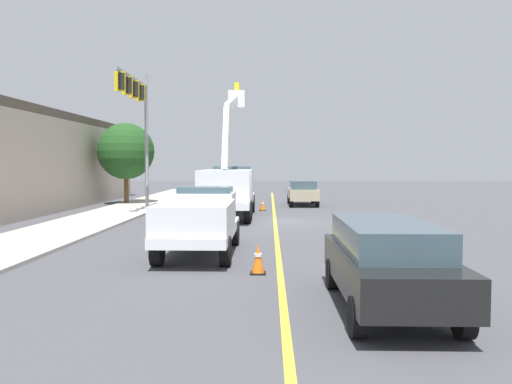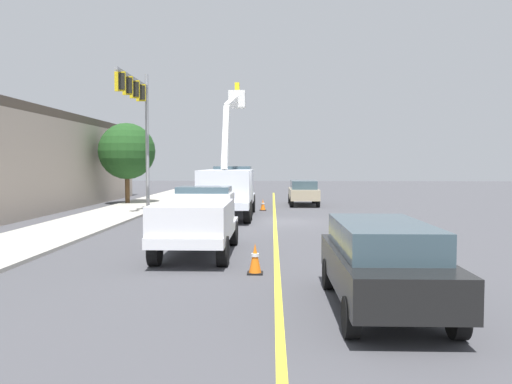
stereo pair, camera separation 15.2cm
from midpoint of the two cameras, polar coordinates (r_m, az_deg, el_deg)
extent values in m
plane|color=#47474C|center=(24.91, 2.30, -3.36)|extent=(120.00, 120.00, 0.00)
cube|color=#B2ADA3|center=(26.38, -17.50, -3.00)|extent=(60.03, 4.07, 0.12)
cube|color=yellow|center=(24.91, 2.30, -3.35)|extent=(50.00, 0.55, 0.01)
cube|color=white|center=(27.01, -2.91, -0.93)|extent=(8.22, 2.56, 0.36)
cube|color=white|center=(29.58, -2.49, 0.92)|extent=(2.64, 2.37, 1.60)
cube|color=#384C56|center=(29.76, -2.47, 2.28)|extent=(1.82, 2.11, 0.64)
cube|color=white|center=(25.99, -3.09, 0.50)|extent=(5.27, 2.54, 1.80)
cube|color=white|center=(24.87, -3.25, 6.11)|extent=(1.01, 0.37, 3.14)
cube|color=white|center=(26.87, -2.50, 10.11)|extent=(3.11, 0.57, 1.13)
cube|color=white|center=(28.38, -1.96, 10.31)|extent=(0.90, 0.90, 0.90)
cube|color=yellow|center=(28.46, -1.96, 11.51)|extent=(0.36, 0.24, 0.60)
cylinder|color=black|center=(29.99, -4.60, -1.26)|extent=(1.04, 0.35, 1.04)
cylinder|color=black|center=(29.83, -0.30, -1.28)|extent=(1.04, 0.35, 1.04)
cylinder|color=black|center=(25.69, -5.68, -2.00)|extent=(1.04, 0.35, 1.04)
cylinder|color=black|center=(25.50, -0.66, -2.03)|extent=(1.04, 0.35, 1.04)
cylinder|color=black|center=(24.40, -6.08, -2.28)|extent=(1.04, 0.35, 1.04)
cylinder|color=black|center=(24.19, -0.79, -2.31)|extent=(1.04, 0.35, 1.04)
cube|color=white|center=(16.02, -6.20, -4.30)|extent=(5.62, 2.14, 0.30)
cube|color=white|center=(17.17, -5.63, -1.95)|extent=(2.03, 1.95, 1.10)
cube|color=#384C56|center=(17.34, -5.56, -0.31)|extent=(1.36, 1.77, 0.56)
cube|color=white|center=(14.98, -6.74, -3.28)|extent=(3.38, 2.13, 1.10)
cylinder|color=black|center=(18.02, -8.35, -4.54)|extent=(0.84, 0.31, 0.84)
cylinder|color=black|center=(17.79, -2.33, -4.61)|extent=(0.84, 0.31, 0.84)
cylinder|color=black|center=(14.44, -10.96, -6.48)|extent=(0.84, 0.31, 0.84)
cylinder|color=black|center=(14.15, -3.42, -6.63)|extent=(0.84, 0.31, 0.84)
cube|color=tan|center=(35.02, 5.44, -0.19)|extent=(4.81, 1.94, 0.70)
cube|color=#384C56|center=(35.14, 5.43, 0.80)|extent=(3.47, 1.70, 0.60)
cylinder|color=black|center=(33.49, 7.08, -1.12)|extent=(0.68, 0.25, 0.68)
cylinder|color=black|center=(33.37, 4.15, -1.12)|extent=(0.68, 0.25, 0.68)
cylinder|color=black|center=(36.73, 6.61, -0.74)|extent=(0.68, 0.25, 0.68)
cylinder|color=black|center=(36.63, 3.94, -0.74)|extent=(0.68, 0.25, 0.68)
cube|color=black|center=(10.25, 14.40, -8.38)|extent=(4.81, 1.94, 0.70)
cube|color=#384C56|center=(10.29, 14.27, -4.94)|extent=(3.47, 1.70, 0.60)
cylinder|color=black|center=(9.07, 22.09, -12.96)|extent=(0.68, 0.25, 0.68)
cylinder|color=black|center=(8.65, 11.09, -13.59)|extent=(0.68, 0.25, 0.68)
cylinder|color=black|center=(12.10, 16.67, -8.82)|extent=(0.68, 0.25, 0.68)
cylinder|color=black|center=(11.78, 8.50, -9.05)|extent=(0.68, 0.25, 0.68)
cube|color=black|center=(13.25, 0.23, -9.06)|extent=(0.40, 0.40, 0.04)
cone|color=orange|center=(13.17, 0.23, -7.37)|extent=(0.32, 0.32, 0.75)
cylinder|color=white|center=(13.15, 0.23, -7.05)|extent=(0.20, 0.20, 0.08)
cube|color=black|center=(30.92, 0.92, -2.05)|extent=(0.40, 0.40, 0.04)
cone|color=orange|center=(30.89, 0.92, -1.41)|extent=(0.32, 0.32, 0.65)
cylinder|color=white|center=(30.88, 0.92, -1.29)|extent=(0.20, 0.20, 0.08)
cylinder|color=gray|center=(32.57, -11.94, 5.48)|extent=(0.22, 0.22, 8.37)
cube|color=gray|center=(29.91, -13.46, 12.25)|extent=(6.21, 0.21, 0.16)
cube|color=gold|center=(31.48, -12.61, 10.78)|extent=(0.12, 0.56, 1.00)
cube|color=black|center=(31.46, -12.43, 10.79)|extent=(0.20, 0.32, 0.84)
cube|color=gold|center=(30.16, -13.27, 11.12)|extent=(0.12, 0.56, 1.00)
cube|color=black|center=(30.14, -13.08, 11.12)|extent=(0.20, 0.32, 0.84)
cube|color=gold|center=(28.84, -14.00, 11.48)|extent=(0.12, 0.56, 1.00)
cube|color=black|center=(28.82, -13.80, 11.49)|extent=(0.20, 0.32, 0.84)
cube|color=gold|center=(27.53, -14.80, 11.87)|extent=(0.12, 0.56, 1.00)
cube|color=black|center=(27.51, -14.59, 11.88)|extent=(0.20, 0.32, 0.84)
cylinder|color=brown|center=(36.54, -14.08, 0.47)|extent=(0.32, 0.32, 2.35)
sphere|color=#1E471C|center=(36.52, -14.13, 4.45)|extent=(3.90, 3.90, 3.90)
camera|label=1|loc=(0.08, -89.83, 0.01)|focal=35.76mm
camera|label=2|loc=(0.08, 90.17, -0.01)|focal=35.76mm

